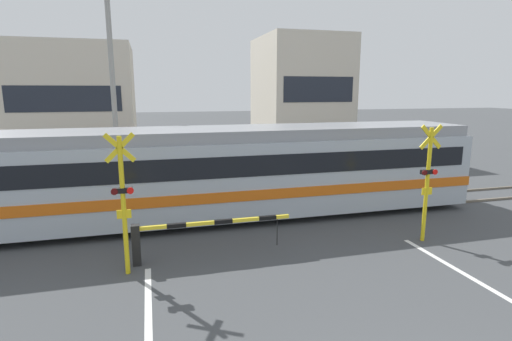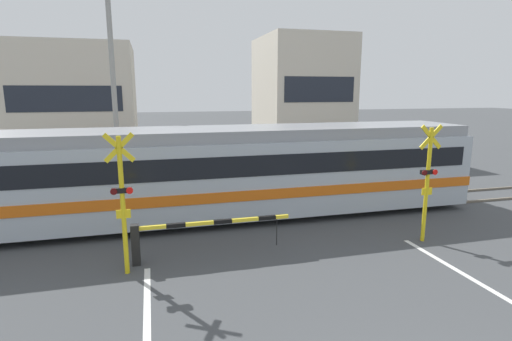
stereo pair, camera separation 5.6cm
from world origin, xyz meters
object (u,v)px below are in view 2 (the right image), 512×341
crossing_barrier_far (296,171)px  crossing_signal_right (428,178)px  crossing_barrier_near (181,232)px  commuter_train (201,171)px  pedestrian (247,158)px  crossing_signal_left (122,198)px

crossing_barrier_far → crossing_signal_right: (1.29, -6.90, 1.10)m
crossing_barrier_near → crossing_signal_right: bearing=-3.6°
crossing_barrier_near → crossing_barrier_far: (5.47, 6.48, 0.00)m
crossing_signal_right → crossing_barrier_far: bearing=100.6°
commuter_train → crossing_signal_right: bearing=-32.0°
crossing_signal_right → pedestrian: 9.64m
commuter_train → crossing_barrier_far: (4.54, 3.25, -0.88)m
commuter_train → crossing_signal_right: (5.83, -3.65, 0.21)m
crossing_barrier_near → crossing_signal_left: (-1.29, -0.42, 1.10)m
crossing_barrier_far → crossing_signal_right: bearing=-79.4°
crossing_signal_right → pedestrian: crossing_signal_right is taller
commuter_train → crossing_signal_left: crossing_signal_left is taller
commuter_train → crossing_barrier_near: commuter_train is taller
crossing_barrier_near → crossing_signal_right: (6.76, -0.42, 1.10)m
crossing_barrier_near → crossing_signal_left: 1.75m
crossing_barrier_far → crossing_signal_left: (-6.76, -6.90, 1.10)m
commuter_train → crossing_barrier_near: 3.47m
commuter_train → crossing_signal_left: size_ratio=5.62×
commuter_train → crossing_signal_left: 4.28m
commuter_train → pedestrian: size_ratio=10.43×
crossing_barrier_far → crossing_signal_left: crossing_signal_left is taller
crossing_barrier_near → pedestrian: (3.84, 8.72, 0.31)m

